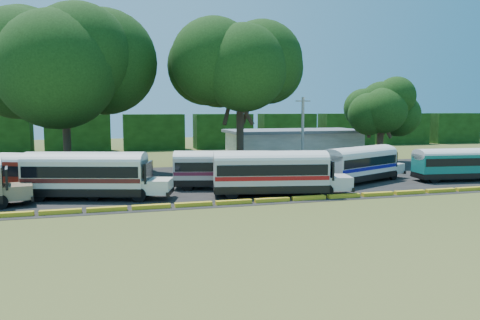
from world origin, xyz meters
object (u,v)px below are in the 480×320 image
object	(u,v)px
bus_red	(54,172)
bus_teal	(457,162)
bus_white_red	(273,170)
bus_cream_west	(89,173)
tree_west	(64,61)

from	to	relation	value
bus_red	bus_teal	size ratio (longest dim) A/B	1.09
bus_red	bus_white_red	world-z (taller)	bus_white_red
bus_cream_west	tree_west	xyz separation A→B (m)	(-2.68, 14.07, 9.71)
bus_red	bus_cream_west	size ratio (longest dim) A/B	0.93
bus_cream_west	tree_west	size ratio (longest dim) A/B	0.67
bus_teal	bus_red	bearing A→B (deg)	-176.32
bus_cream_west	bus_white_red	distance (m)	14.43
bus_white_red	bus_teal	size ratio (longest dim) A/B	1.16
tree_west	bus_teal	bearing A→B (deg)	-20.97
bus_teal	tree_west	size ratio (longest dim) A/B	0.57
bus_teal	tree_west	world-z (taller)	tree_west
bus_cream_west	bus_white_red	xyz separation A→B (m)	(14.20, -2.55, -0.03)
bus_red	bus_white_red	xyz separation A→B (m)	(16.93, -4.26, 0.06)
bus_red	tree_west	distance (m)	15.77
bus_cream_west	bus_teal	bearing A→B (deg)	16.59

